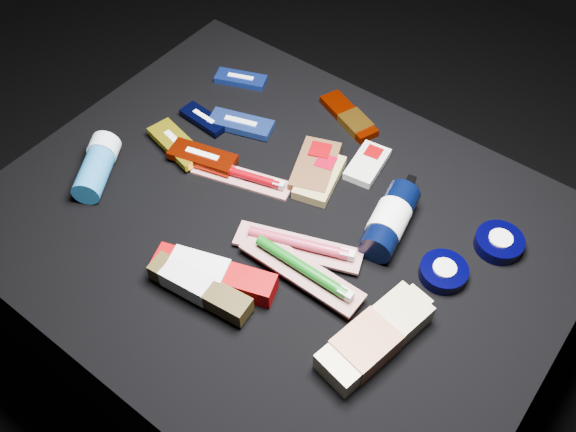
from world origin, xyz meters
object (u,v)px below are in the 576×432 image
Objects in this scene: deodorant_stick at (97,166)px; toothpaste_carton_red at (209,273)px; bodywash_bottle at (373,339)px; lotion_bottle at (390,220)px.

deodorant_stick is 0.32m from toothpaste_carton_red.
bodywash_bottle reaches higher than toothpaste_carton_red.
lotion_bottle reaches higher than toothpaste_carton_red.
deodorant_stick is 0.69× the size of toothpaste_carton_red.
toothpaste_carton_red is at bearing -156.77° from bodywash_bottle.
lotion_bottle is at bearing 126.46° from bodywash_bottle.
bodywash_bottle is at bearing -6.33° from toothpaste_carton_red.
deodorant_stick is at bearing -167.28° from lotion_bottle.
bodywash_bottle is at bearing -75.26° from lotion_bottle.
deodorant_stick reaches higher than bodywash_bottle.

